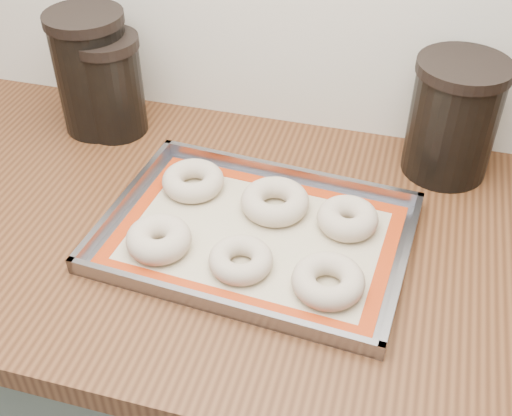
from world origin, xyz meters
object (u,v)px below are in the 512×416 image
(bagel_back_right, at_px, (348,218))
(bagel_front_left, at_px, (159,239))
(canister_right, at_px, (453,118))
(canister_left, at_px, (93,72))
(baking_tray, at_px, (256,235))
(canister_mid, at_px, (111,85))
(bagel_back_mid, at_px, (275,201))
(bagel_back_left, at_px, (193,181))
(bagel_front_mid, at_px, (241,260))
(bagel_front_right, at_px, (328,281))

(bagel_back_right, bearing_deg, bagel_front_left, -154.91)
(canister_right, bearing_deg, canister_left, -177.37)
(baking_tray, bearing_deg, canister_mid, 146.06)
(bagel_back_mid, height_order, canister_mid, canister_mid)
(bagel_front_left, xyz_separation_m, bagel_back_right, (0.26, 0.12, -0.00))
(bagel_front_left, relative_size, canister_right, 0.48)
(bagel_back_mid, bearing_deg, bagel_back_left, 173.12)
(bagel_back_mid, relative_size, canister_mid, 0.59)
(baking_tray, height_order, canister_right, canister_right)
(bagel_back_right, relative_size, canister_left, 0.42)
(baking_tray, bearing_deg, bagel_front_mid, -92.09)
(bagel_front_left, height_order, canister_right, canister_right)
(baking_tray, distance_m, canister_right, 0.39)
(bagel_back_right, bearing_deg, bagel_front_right, -91.91)
(baking_tray, xyz_separation_m, bagel_back_left, (-0.13, 0.09, 0.01))
(bagel_front_mid, distance_m, bagel_back_right, 0.19)
(bagel_back_left, xyz_separation_m, canister_left, (-0.24, 0.15, 0.09))
(baking_tray, distance_m, bagel_front_left, 0.15)
(bagel_back_right, relative_size, canister_mid, 0.51)
(bagel_front_right, height_order, bagel_back_mid, bagel_back_mid)
(canister_mid, bearing_deg, bagel_front_mid, -41.81)
(bagel_back_mid, bearing_deg, bagel_front_left, -137.12)
(bagel_back_mid, bearing_deg, canister_right, 37.49)
(baking_tray, height_order, bagel_front_mid, bagel_front_mid)
(bagel_front_left, height_order, bagel_back_left, bagel_front_left)
(bagel_front_right, height_order, canister_right, canister_right)
(baking_tray, bearing_deg, canister_left, 148.01)
(canister_right, bearing_deg, bagel_front_right, -112.25)
(canister_left, bearing_deg, bagel_front_left, -51.07)
(bagel_front_left, xyz_separation_m, bagel_back_mid, (0.14, 0.13, -0.00))
(bagel_back_right, xyz_separation_m, canister_mid, (-0.47, 0.17, 0.07))
(bagel_front_mid, distance_m, bagel_front_right, 0.13)
(baking_tray, relative_size, bagel_back_right, 5.08)
(bagel_back_left, bearing_deg, baking_tray, -32.70)
(bagel_back_mid, height_order, canister_left, canister_left)
(bagel_front_mid, relative_size, bagel_back_left, 0.91)
(canister_left, bearing_deg, bagel_front_right, -32.16)
(baking_tray, relative_size, bagel_front_right, 4.69)
(bagel_front_mid, bearing_deg, bagel_back_mid, 83.76)
(bagel_front_mid, height_order, bagel_back_right, bagel_back_right)
(bagel_front_left, distance_m, bagel_front_right, 0.26)
(bagel_front_left, height_order, canister_mid, canister_mid)
(baking_tray, distance_m, canister_left, 0.45)
(bagel_front_left, bearing_deg, bagel_back_left, 90.34)
(bagel_back_left, height_order, canister_mid, canister_mid)
(canister_left, xyz_separation_m, canister_mid, (0.04, -0.01, -0.02))
(bagel_front_right, bearing_deg, bagel_front_mid, 176.18)
(baking_tray, height_order, canister_left, canister_left)
(baking_tray, relative_size, bagel_back_mid, 4.40)
(canister_left, bearing_deg, canister_mid, -9.60)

